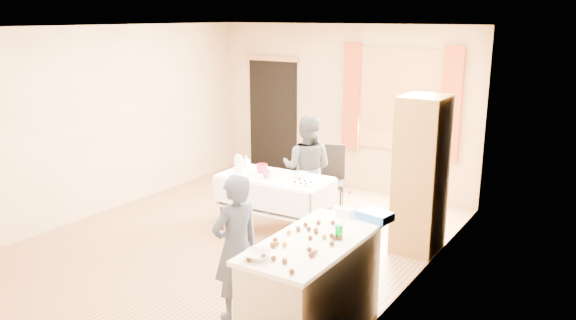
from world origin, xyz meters
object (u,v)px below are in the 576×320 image
Objects in this scene: chair at (330,192)px; woman at (307,168)px; girl at (236,247)px; cabinet at (421,175)px; party_table at (275,199)px; counter at (312,289)px.

woman reaches higher than chair.
cabinet is at bearing 176.20° from girl.
party_table is 1.11m from chair.
woman is (-0.12, -0.44, 0.44)m from chair.
cabinet is at bearing -44.80° from chair.
counter is at bearing -87.01° from chair.
woman reaches higher than counter.
counter is 1.05× the size of girl.
cabinet is at bearing 12.55° from party_table.
girl is (0.88, -1.93, 0.24)m from party_table.
girl is at bearing -67.85° from party_table.
cabinet reaches higher than counter.
cabinet reaches higher than woman.
cabinet is 1.76m from chair.
party_table is (-1.75, -0.46, -0.48)m from cabinet.
chair is 0.66× the size of woman.
cabinet is 2.56m from girl.
woman is at bearing 121.72° from counter.
woman reaches higher than party_table.
counter is 3.27m from chair.
chair is at bearing -151.58° from girl.
cabinet is at bearing 158.27° from woman.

